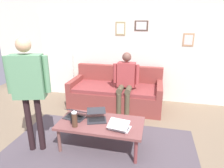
{
  "coord_description": "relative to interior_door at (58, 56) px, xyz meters",
  "views": [
    {
      "loc": [
        -0.76,
        2.49,
        1.93
      ],
      "look_at": [
        0.0,
        -0.81,
        0.8
      ],
      "focal_mm": 31.32,
      "sensor_mm": 36.0,
      "label": 1
    }
  ],
  "objects": [
    {
      "name": "interior_door",
      "position": [
        0.0,
        0.0,
        0.0
      ],
      "size": [
        0.82,
        0.09,
        2.05
      ],
      "color": "silver",
      "rests_on": "ground_plane"
    },
    {
      "name": "person_standing",
      "position": [
        -0.81,
        2.35,
        0.07
      ],
      "size": [
        0.59,
        0.31,
        1.71
      ],
      "color": "black",
      "rests_on": "ground_plane"
    },
    {
      "name": "area_rug",
      "position": [
        -1.75,
        2.17,
        -1.02
      ],
      "size": [
        2.92,
        1.77,
        0.01
      ],
      "primitive_type": "cube",
      "color": "#4C434A",
      "rests_on": "ground_plane"
    },
    {
      "name": "laptop_left",
      "position": [
        -1.31,
        2.01,
        -0.55
      ],
      "size": [
        0.37,
        0.31,
        0.14
      ],
      "color": "#28282D",
      "rests_on": "coffee_table"
    },
    {
      "name": "ground_plane",
      "position": [
        -1.75,
        2.11,
        -1.02
      ],
      "size": [
        7.68,
        7.68,
        0.0
      ],
      "primitive_type": "plane",
      "color": "#786650"
    },
    {
      "name": "french_press",
      "position": [
        -1.42,
        2.27,
        -0.48
      ],
      "size": [
        0.1,
        0.08,
        0.26
      ],
      "color": "#4C3323",
      "rests_on": "coffee_table"
    },
    {
      "name": "couch",
      "position": [
        -1.66,
        0.49,
        -0.72
      ],
      "size": [
        2.04,
        0.92,
        0.88
      ],
      "color": "brown",
      "rests_on": "ground_plane"
    },
    {
      "name": "coffee_table",
      "position": [
        -1.75,
        2.07,
        -0.64
      ],
      "size": [
        1.29,
        0.66,
        0.43
      ],
      "color": "brown",
      "rests_on": "ground_plane"
    },
    {
      "name": "laptop_center",
      "position": [
        -2.07,
        2.19,
        -0.55
      ],
      "size": [
        0.33,
        0.3,
        0.14
      ],
      "color": "silver",
      "rests_on": "coffee_table"
    },
    {
      "name": "back_wall",
      "position": [
        -1.76,
        -0.09,
        0.33
      ],
      "size": [
        7.04,
        0.11,
        2.7
      ],
      "color": "silver",
      "rests_on": "ground_plane"
    },
    {
      "name": "laptop_right",
      "position": [
        -1.66,
        1.99,
        -0.55
      ],
      "size": [
        0.39,
        0.41,
        0.13
      ],
      "color": "#28282D",
      "rests_on": "coffee_table"
    },
    {
      "name": "person_seated",
      "position": [
        -1.91,
        0.72,
        -0.3
      ],
      "size": [
        0.55,
        0.51,
        1.28
      ],
      "color": "#4E4532",
      "rests_on": "ground_plane"
    }
  ]
}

